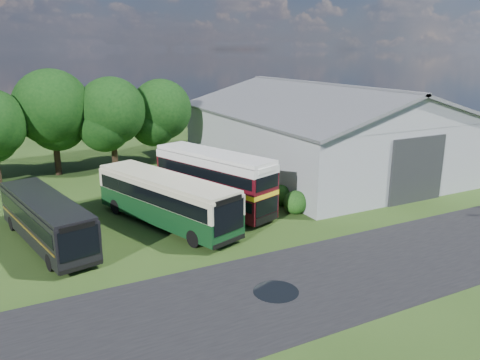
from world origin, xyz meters
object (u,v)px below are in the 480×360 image
bus_dark_single (46,220)px  bus_maroon_double (214,181)px  storage_shed (320,125)px  bus_green_single (166,199)px

bus_dark_single → bus_maroon_double: bearing=-6.6°
storage_shed → bus_maroon_double: bearing=-154.6°
storage_shed → bus_dark_single: size_ratio=2.32×
bus_dark_single → storage_shed: bearing=4.9°
bus_maroon_double → bus_green_single: bearing=176.9°
bus_maroon_double → bus_dark_single: size_ratio=0.95×
bus_maroon_double → bus_dark_single: 11.37m
bus_green_single → bus_dark_single: bearing=160.3°
bus_green_single → bus_maroon_double: 4.18m
bus_dark_single → bus_green_single: bearing=-12.8°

